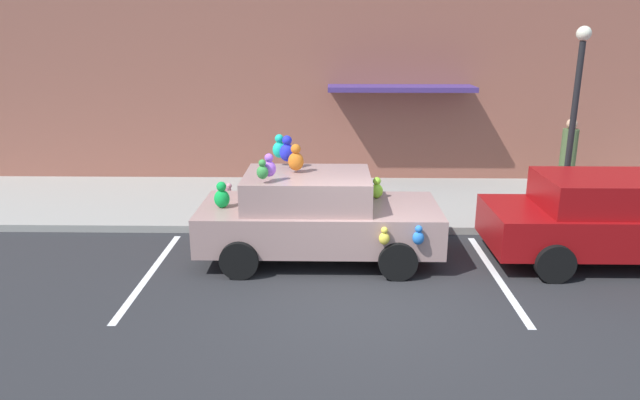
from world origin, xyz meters
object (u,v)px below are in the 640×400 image
street_lamp_post (575,105)px  pedestrian_near_shopfront (568,159)px  parked_sedan_behind (618,219)px  plush_covered_car (316,215)px  teddy_bear_on_sidewalk (225,201)px

street_lamp_post → pedestrian_near_shopfront: 2.71m
street_lamp_post → parked_sedan_behind: bearing=-83.6°
parked_sedan_behind → pedestrian_near_shopfront: size_ratio=2.52×
pedestrian_near_shopfront → plush_covered_car: bearing=-147.0°
plush_covered_car → teddy_bear_on_sidewalk: bearing=136.3°
parked_sedan_behind → teddy_bear_on_sidewalk: bearing=164.8°
parked_sedan_behind → teddy_bear_on_sidewalk: (-7.17, 1.95, -0.30)m
plush_covered_car → street_lamp_post: street_lamp_post is taller
street_lamp_post → pedestrian_near_shopfront: size_ratio=2.13×
plush_covered_car → teddy_bear_on_sidewalk: 2.71m
plush_covered_car → pedestrian_near_shopfront: (5.88, 3.82, 0.19)m
plush_covered_car → street_lamp_post: (5.02, 1.75, 1.71)m
plush_covered_car → parked_sedan_behind: size_ratio=0.91×
teddy_bear_on_sidewalk → street_lamp_post: size_ratio=0.19×
parked_sedan_behind → pedestrian_near_shopfront: bearing=80.6°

